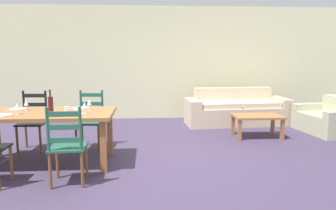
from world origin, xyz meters
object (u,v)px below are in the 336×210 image
at_px(wine_glass_far_left, 26,103).
at_px(coffee_table, 257,119).
at_px(dining_chair_far_left, 33,121).
at_px(couch, 236,111).
at_px(coffee_cup_primary, 67,110).
at_px(wine_glass_near_left, 17,106).
at_px(dining_chair_far_right, 90,120).
at_px(dining_table, 45,118).
at_px(wine_bottle, 51,104).
at_px(dining_chair_near_right, 67,146).
at_px(wine_glass_near_right, 84,106).
at_px(armchair_upholstered, 329,120).
at_px(wine_glass_far_right, 89,103).

distance_m(wine_glass_far_left, coffee_table, 4.00).
height_order(dining_chair_far_left, couch, dining_chair_far_left).
height_order(coffee_cup_primary, couch, coffee_cup_primary).
bearing_deg(wine_glass_near_left, dining_chair_far_right, 48.45).
distance_m(dining_table, coffee_cup_primary, 0.37).
distance_m(wine_bottle, wine_glass_far_left, 0.43).
relative_size(dining_table, dining_chair_near_right, 1.98).
height_order(dining_table, wine_glass_far_left, wine_glass_far_left).
relative_size(wine_bottle, coffee_table, 0.35).
relative_size(dining_chair_near_right, coffee_cup_primary, 10.67).
height_order(dining_chair_near_right, wine_glass_near_right, dining_chair_near_right).
height_order(dining_chair_near_right, armchair_upholstered, dining_chair_near_right).
xyz_separation_m(couch, coffee_table, (0.06, -1.22, 0.06)).
bearing_deg(coffee_table, wine_glass_far_right, -158.00).
bearing_deg(dining_chair_far_right, coffee_table, 9.98).
distance_m(dining_chair_far_left, dining_chair_far_right, 0.92).
height_order(coffee_cup_primary, armchair_upholstered, coffee_cup_primary).
xyz_separation_m(dining_chair_far_right, coffee_table, (3.01, 0.53, -0.12)).
distance_m(dining_table, dining_chair_far_left, 0.88).
xyz_separation_m(dining_table, coffee_table, (3.50, 1.30, -0.31)).
bearing_deg(wine_glass_near_right, wine_glass_far_right, 86.56).
xyz_separation_m(dining_chair_near_right, wine_glass_far_right, (0.11, 0.89, 0.38)).
bearing_deg(wine_glass_near_left, wine_bottle, 14.68).
xyz_separation_m(dining_chair_far_left, couch, (3.87, 1.77, -0.19)).
height_order(dining_chair_far_left, wine_glass_far_left, dining_chair_far_left).
bearing_deg(dining_chair_far_right, couch, 30.59).
distance_m(dining_chair_far_right, coffee_cup_primary, 0.92).
distance_m(dining_table, wine_glass_far_left, 0.39).
height_order(dining_chair_far_right, armchair_upholstered, dining_chair_far_right).
relative_size(dining_chair_near_right, wine_glass_far_right, 5.96).
bearing_deg(coffee_table, armchair_upholstered, 9.42).
height_order(wine_glass_far_left, armchair_upholstered, wine_glass_far_left).
bearing_deg(dining_table, dining_chair_far_left, 119.79).
distance_m(wine_glass_far_left, armchair_upholstered, 5.58).
bearing_deg(dining_chair_far_left, wine_glass_far_right, -31.18).
distance_m(coffee_table, armchair_upholstered, 1.59).
distance_m(dining_chair_near_right, wine_bottle, 0.92).
bearing_deg(wine_glass_near_right, dining_table, 165.67).
xyz_separation_m(wine_glass_near_left, armchair_upholstered, (5.37, 1.69, -0.61)).
distance_m(dining_chair_far_left, wine_glass_near_left, 0.96).
distance_m(dining_chair_far_left, wine_glass_near_right, 1.40).
bearing_deg(armchair_upholstered, dining_table, -162.91).
relative_size(wine_bottle, wine_glass_near_left, 1.96).
bearing_deg(coffee_cup_primary, dining_table, 165.65).
relative_size(dining_chair_near_right, dining_chair_far_left, 1.00).
relative_size(dining_chair_near_right, dining_chair_far_right, 1.00).
bearing_deg(couch, coffee_cup_primary, -140.14).
height_order(dining_chair_far_left, dining_chair_far_right, same).
distance_m(wine_bottle, wine_glass_far_right, 0.52).
bearing_deg(coffee_cup_primary, wine_glass_far_right, 38.14).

